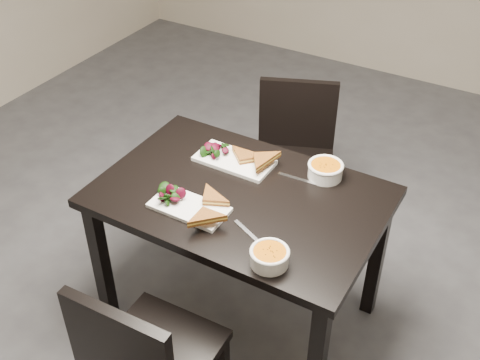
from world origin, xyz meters
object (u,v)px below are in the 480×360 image
at_px(soup_bowl_near, 270,256).
at_px(soup_bowl_far, 325,169).
at_px(chair_near, 144,358).
at_px(plate_far, 234,161).
at_px(plate_near, 189,208).
at_px(chair_far, 295,150).
at_px(table, 240,211).

bearing_deg(soup_bowl_near, soup_bowl_far, 93.80).
xyz_separation_m(chair_near, soup_bowl_far, (0.25, 1.01, 0.31)).
bearing_deg(plate_far, soup_bowl_far, 14.52).
distance_m(chair_near, plate_near, 0.61).
relative_size(plate_near, soup_bowl_far, 2.05).
height_order(chair_far, plate_near, chair_far).
bearing_deg(table, soup_bowl_far, 47.63).
bearing_deg(chair_near, table, 89.38).
bearing_deg(table, chair_far, 97.50).
relative_size(table, chair_far, 1.41).
bearing_deg(soup_bowl_far, plate_far, -165.48).
bearing_deg(chair_near, chair_far, 92.60).
xyz_separation_m(plate_far, soup_bowl_far, (0.40, 0.10, 0.03)).
distance_m(plate_far, soup_bowl_far, 0.41).
xyz_separation_m(chair_near, plate_far, (-0.15, 0.91, 0.27)).
xyz_separation_m(chair_far, soup_bowl_far, (0.36, -0.48, 0.31)).
bearing_deg(plate_near, soup_bowl_far, 51.10).
relative_size(table, soup_bowl_far, 7.65).
xyz_separation_m(chair_far, plate_far, (-0.04, -0.59, 0.27)).
height_order(chair_far, soup_bowl_far, chair_far).
height_order(table, soup_bowl_far, soup_bowl_far).
relative_size(table, chair_near, 1.41).
height_order(table, plate_near, plate_near).
distance_m(table, chair_far, 0.79).
relative_size(plate_far, soup_bowl_far, 2.25).
relative_size(table, plate_far, 3.40).
bearing_deg(plate_far, soup_bowl_near, -48.19).
height_order(plate_near, plate_far, plate_far).
relative_size(chair_far, plate_near, 2.64).
xyz_separation_m(chair_near, chair_far, (-0.12, 1.49, 0.00)).
relative_size(chair_near, plate_far, 2.41).
bearing_deg(chair_far, table, -104.68).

